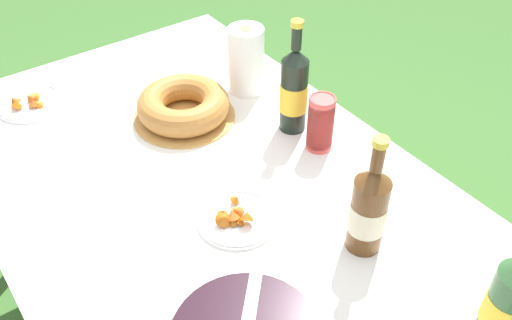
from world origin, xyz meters
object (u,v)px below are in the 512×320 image
snack_plate_near (237,217)px  cider_bottle_green (509,302)px  bundt_cake (183,106)px  snack_plate_left (30,103)px  paper_towel_roll (246,60)px  juice_bottle_red (294,90)px  cup_stack (320,123)px  cider_bottle_amber (369,209)px

snack_plate_near → cider_bottle_green: bearing=22.9°
bundt_cake → snack_plate_near: 0.45m
bundt_cake → snack_plate_left: (-0.33, -0.35, -0.03)m
cider_bottle_green → snack_plate_near: size_ratio=1.58×
paper_towel_roll → juice_bottle_red: bearing=-1.4°
cup_stack → cider_bottle_amber: bearing=-24.4°
cider_bottle_green → juice_bottle_red: bearing=172.2°
snack_plate_near → bundt_cake: bearing=165.8°
cup_stack → juice_bottle_red: juice_bottle_red is taller
cup_stack → juice_bottle_red: 0.12m
snack_plate_left → snack_plate_near: bearing=17.3°
bundt_cake → paper_towel_roll: (-0.02, 0.24, 0.06)m
cup_stack → snack_plate_near: bearing=-73.5°
bundt_cake → paper_towel_roll: bearing=93.9°
cider_bottle_green → bundt_cake: bearing=-172.9°
snack_plate_left → paper_towel_roll: (0.31, 0.59, 0.10)m
bundt_cake → juice_bottle_red: juice_bottle_red is taller
bundt_cake → snack_plate_left: size_ratio=1.51×
bundt_cake → cup_stack: bearing=34.7°
snack_plate_left → paper_towel_roll: 0.67m
cup_stack → cider_bottle_green: bearing=-9.5°
juice_bottle_red → snack_plate_left: (-0.55, -0.58, -0.12)m
cup_stack → cider_bottle_green: (0.66, -0.11, 0.03)m
bundt_cake → cider_bottle_green: size_ratio=0.97×
cup_stack → snack_plate_left: bearing=-138.8°
cider_bottle_amber → cup_stack: bearing=155.6°
cup_stack → paper_towel_roll: 0.35m
cider_bottle_green → paper_towel_roll: 1.02m
cup_stack → juice_bottle_red: bearing=-178.2°
bundt_cake → paper_towel_roll: paper_towel_roll is taller
bundt_cake → snack_plate_near: bearing=-14.2°
cider_bottle_green → paper_towel_roll: (-1.01, 0.11, -0.01)m
cup_stack → cider_bottle_amber: cider_bottle_amber is taller
juice_bottle_red → bundt_cake: bearing=-134.2°
paper_towel_roll → bundt_cake: bearing=-86.1°
juice_bottle_red → cider_bottle_green: bearing=-7.8°
snack_plate_near → paper_towel_roll: 0.58m
snack_plate_near → snack_plate_left: size_ratio=0.98×
cider_bottle_green → cider_bottle_amber: bearing=-172.8°
cup_stack → snack_plate_left: 0.89m
cider_bottle_amber → paper_towel_roll: 0.70m
juice_bottle_red → snack_plate_left: bearing=-133.6°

